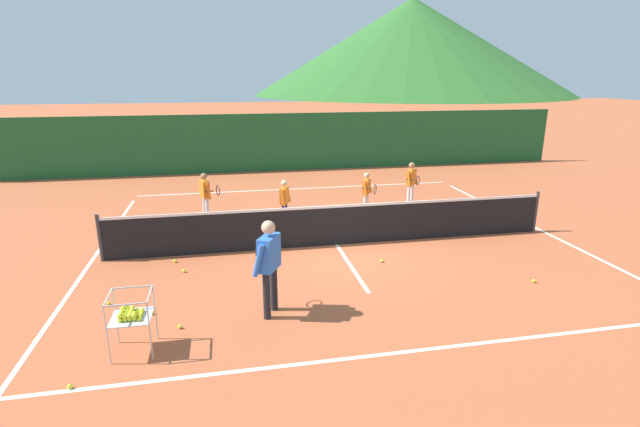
{
  "coord_description": "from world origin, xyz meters",
  "views": [
    {
      "loc": [
        -2.44,
        -10.29,
        3.9
      ],
      "look_at": [
        -0.65,
        -1.23,
        1.17
      ],
      "focal_mm": 26.6,
      "sensor_mm": 36.0,
      "label": 1
    }
  ],
  "objects_px": {
    "student_2": "(367,189)",
    "tennis_ball_6": "(108,303)",
    "tennis_ball_1": "(175,261)",
    "tennis_ball_5": "(184,271)",
    "tennis_ball_2": "(180,327)",
    "tennis_ball_7": "(70,387)",
    "tennis_ball_4": "(382,261)",
    "tennis_ball_3": "(153,313)",
    "instructor": "(269,259)",
    "tennis_net": "(337,225)",
    "student_1": "(285,198)",
    "tennis_ball_8": "(534,281)",
    "ball_cart": "(130,314)",
    "student_0": "(205,192)",
    "tennis_ball_0": "(267,257)",
    "student_3": "(411,180)"
  },
  "relations": [
    {
      "from": "tennis_ball_3",
      "to": "tennis_ball_7",
      "type": "height_order",
      "value": "same"
    },
    {
      "from": "tennis_ball_0",
      "to": "tennis_ball_7",
      "type": "bearing_deg",
      "value": -125.95
    },
    {
      "from": "tennis_ball_0",
      "to": "student_1",
      "type": "bearing_deg",
      "value": 73.69
    },
    {
      "from": "tennis_ball_1",
      "to": "tennis_ball_5",
      "type": "relative_size",
      "value": 1.0
    },
    {
      "from": "student_1",
      "to": "tennis_ball_3",
      "type": "distance_m",
      "value": 5.34
    },
    {
      "from": "instructor",
      "to": "ball_cart",
      "type": "height_order",
      "value": "instructor"
    },
    {
      "from": "tennis_net",
      "to": "tennis_ball_6",
      "type": "relative_size",
      "value": 154.28
    },
    {
      "from": "tennis_ball_4",
      "to": "tennis_ball_6",
      "type": "height_order",
      "value": "same"
    },
    {
      "from": "tennis_net",
      "to": "student_1",
      "type": "xyz_separation_m",
      "value": [
        -1.01,
        1.77,
        0.24
      ]
    },
    {
      "from": "student_1",
      "to": "student_2",
      "type": "xyz_separation_m",
      "value": [
        2.44,
        0.6,
        -0.01
      ]
    },
    {
      "from": "tennis_ball_5",
      "to": "tennis_ball_2",
      "type": "bearing_deg",
      "value": -87.41
    },
    {
      "from": "tennis_ball_1",
      "to": "tennis_ball_6",
      "type": "xyz_separation_m",
      "value": [
        -0.96,
        -1.79,
        0.0
      ]
    },
    {
      "from": "student_0",
      "to": "tennis_ball_7",
      "type": "distance_m",
      "value": 7.41
    },
    {
      "from": "tennis_ball_7",
      "to": "tennis_ball_3",
      "type": "bearing_deg",
      "value": 67.22
    },
    {
      "from": "student_2",
      "to": "tennis_ball_2",
      "type": "xyz_separation_m",
      "value": [
        -4.76,
        -5.64,
        -0.69
      ]
    },
    {
      "from": "tennis_ball_5",
      "to": "student_1",
      "type": "bearing_deg",
      "value": 48.71
    },
    {
      "from": "student_1",
      "to": "tennis_ball_1",
      "type": "xyz_separation_m",
      "value": [
        -2.65,
        -2.18,
        -0.7
      ]
    },
    {
      "from": "student_3",
      "to": "tennis_ball_8",
      "type": "bearing_deg",
      "value": -87.41
    },
    {
      "from": "tennis_ball_8",
      "to": "tennis_ball_2",
      "type": "bearing_deg",
      "value": -176.06
    },
    {
      "from": "student_2",
      "to": "tennis_ball_3",
      "type": "height_order",
      "value": "student_2"
    },
    {
      "from": "tennis_ball_3",
      "to": "tennis_ball_6",
      "type": "bearing_deg",
      "value": 147.65
    },
    {
      "from": "tennis_ball_1",
      "to": "tennis_ball_5",
      "type": "bearing_deg",
      "value": -68.59
    },
    {
      "from": "instructor",
      "to": "tennis_ball_5",
      "type": "bearing_deg",
      "value": 127.21
    },
    {
      "from": "tennis_ball_7",
      "to": "tennis_ball_4",
      "type": "bearing_deg",
      "value": 31.93
    },
    {
      "from": "tennis_ball_0",
      "to": "tennis_ball_6",
      "type": "relative_size",
      "value": 1.0
    },
    {
      "from": "tennis_ball_2",
      "to": "tennis_net",
      "type": "bearing_deg",
      "value": 44.52
    },
    {
      "from": "student_2",
      "to": "tennis_ball_6",
      "type": "relative_size",
      "value": 17.71
    },
    {
      "from": "tennis_ball_2",
      "to": "tennis_ball_7",
      "type": "distance_m",
      "value": 1.8
    },
    {
      "from": "tennis_net",
      "to": "ball_cart",
      "type": "bearing_deg",
      "value": -135.91
    },
    {
      "from": "tennis_ball_0",
      "to": "tennis_ball_2",
      "type": "bearing_deg",
      "value": -121.1
    },
    {
      "from": "student_3",
      "to": "tennis_ball_0",
      "type": "relative_size",
      "value": 19.7
    },
    {
      "from": "tennis_net",
      "to": "student_0",
      "type": "bearing_deg",
      "value": 139.1
    },
    {
      "from": "student_2",
      "to": "tennis_ball_6",
      "type": "xyz_separation_m",
      "value": [
        -6.06,
        -4.57,
        -0.69
      ]
    },
    {
      "from": "ball_cart",
      "to": "tennis_ball_0",
      "type": "relative_size",
      "value": 13.22
    },
    {
      "from": "tennis_ball_2",
      "to": "student_1",
      "type": "bearing_deg",
      "value": 65.3
    },
    {
      "from": "tennis_ball_1",
      "to": "tennis_ball_6",
      "type": "bearing_deg",
      "value": -118.25
    },
    {
      "from": "student_2",
      "to": "tennis_ball_5",
      "type": "xyz_separation_m",
      "value": [
        -4.87,
        -3.36,
        -0.69
      ]
    },
    {
      "from": "instructor",
      "to": "tennis_ball_5",
      "type": "height_order",
      "value": "instructor"
    },
    {
      "from": "tennis_ball_0",
      "to": "tennis_ball_8",
      "type": "xyz_separation_m",
      "value": [
        4.96,
        -2.26,
        0.0
      ]
    },
    {
      "from": "tennis_ball_0",
      "to": "tennis_ball_3",
      "type": "height_order",
      "value": "same"
    },
    {
      "from": "ball_cart",
      "to": "tennis_ball_5",
      "type": "height_order",
      "value": "ball_cart"
    },
    {
      "from": "student_0",
      "to": "tennis_ball_5",
      "type": "height_order",
      "value": "student_0"
    },
    {
      "from": "instructor",
      "to": "student_3",
      "type": "relative_size",
      "value": 1.23
    },
    {
      "from": "student_0",
      "to": "student_2",
      "type": "height_order",
      "value": "student_0"
    },
    {
      "from": "student_2",
      "to": "tennis_ball_7",
      "type": "height_order",
      "value": "student_2"
    },
    {
      "from": "student_3",
      "to": "tennis_ball_8",
      "type": "distance_m",
      "value": 5.83
    },
    {
      "from": "instructor",
      "to": "tennis_ball_8",
      "type": "height_order",
      "value": "instructor"
    },
    {
      "from": "tennis_ball_2",
      "to": "tennis_ball_4",
      "type": "xyz_separation_m",
      "value": [
        4.03,
        2.02,
        0.0
      ]
    },
    {
      "from": "tennis_net",
      "to": "ball_cart",
      "type": "xyz_separation_m",
      "value": [
        -3.92,
        -3.8,
        0.1
      ]
    },
    {
      "from": "student_1",
      "to": "tennis_ball_8",
      "type": "xyz_separation_m",
      "value": [
        4.28,
        -4.59,
        -0.7
      ]
    }
  ]
}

